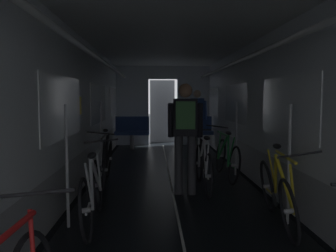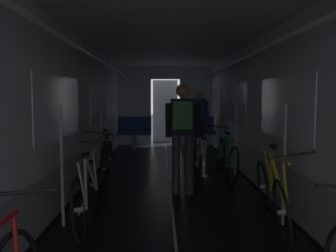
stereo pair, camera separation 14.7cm
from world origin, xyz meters
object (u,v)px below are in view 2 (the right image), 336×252
at_px(person_cyclist_aisle, 183,128).
at_px(bicycle_white_in_aisle, 201,166).
at_px(bench_seat_far_right, 197,130).
at_px(bicycle_silver, 87,192).
at_px(bench_seat_far_left, 134,130).
at_px(bicycle_black, 106,161).
at_px(bicycle_yellow, 272,193).
at_px(bicycle_green, 226,158).
at_px(person_standing_near_bench, 199,116).

relative_size(person_cyclist_aisle, bicycle_white_in_aisle, 1.00).
distance_m(person_cyclist_aisle, bicycle_white_in_aisle, 0.75).
bearing_deg(bicycle_white_in_aisle, bench_seat_far_right, 84.84).
bearing_deg(person_cyclist_aisle, bicycle_silver, -134.13).
xyz_separation_m(bench_seat_far_left, bicycle_white_in_aisle, (1.40, -4.42, -0.18)).
bearing_deg(bicycle_black, bench_seat_far_left, 87.02).
height_order(bench_seat_far_right, bicycle_black, bench_seat_far_right).
relative_size(bicycle_yellow, bicycle_black, 1.00).
bearing_deg(bicycle_white_in_aisle, bench_seat_far_left, 107.60).
bearing_deg(bicycle_black, person_cyclist_aisle, -32.29).
distance_m(bicycle_green, bicycle_yellow, 2.38).
distance_m(bench_seat_far_left, bench_seat_far_right, 1.80).
xyz_separation_m(bench_seat_far_right, person_standing_near_bench, (0.00, -0.38, 0.41)).
bearing_deg(bicycle_white_in_aisle, person_cyclist_aisle, -139.70).
relative_size(bicycle_silver, person_standing_near_bench, 1.00).
relative_size(bench_seat_far_right, bicycle_green, 0.58).
bearing_deg(bicycle_silver, person_standing_near_bench, 71.01).
distance_m(bench_seat_far_left, bicycle_yellow, 6.34).
bearing_deg(person_cyclist_aisle, bench_seat_far_right, 81.33).
bearing_deg(bicycle_silver, bicycle_black, 92.84).
relative_size(bicycle_green, bicycle_white_in_aisle, 1.00).
bearing_deg(bicycle_silver, person_cyclist_aisle, 45.87).
bearing_deg(bicycle_yellow, bicycle_silver, 177.34).
height_order(bicycle_silver, bicycle_yellow, bicycle_yellow).
bearing_deg(bicycle_yellow, person_cyclist_aisle, 125.58).
distance_m(bicycle_silver, bicycle_yellow, 2.13).
relative_size(bench_seat_far_left, person_cyclist_aisle, 0.58).
distance_m(bicycle_green, bicycle_white_in_aisle, 0.96).
height_order(bicycle_green, person_cyclist_aisle, person_cyclist_aisle).
bearing_deg(person_cyclist_aisle, bicycle_yellow, -54.42).
height_order(bicycle_silver, bicycle_white_in_aisle, bicycle_silver).
xyz_separation_m(bicycle_yellow, person_standing_near_bench, (-0.23, 5.63, 0.60)).
relative_size(bicycle_green, bicycle_silver, 1.00).
bearing_deg(person_cyclist_aisle, person_standing_near_bench, 80.55).
distance_m(bicycle_green, bicycle_silver, 3.06).
bearing_deg(bench_seat_far_right, bicycle_silver, -107.84).
bearing_deg(bench_seat_far_left, bicycle_black, -92.98).
bearing_deg(bicycle_white_in_aisle, bicycle_silver, -135.22).
distance_m(bicycle_green, person_cyclist_aisle, 1.50).
height_order(bench_seat_far_left, person_standing_near_bench, person_standing_near_bench).
bearing_deg(bench_seat_far_left, bicycle_white_in_aisle, -72.40).
xyz_separation_m(bicycle_yellow, person_cyclist_aisle, (-0.95, 1.32, 0.64)).
xyz_separation_m(person_cyclist_aisle, person_standing_near_bench, (0.72, 4.31, -0.04)).
distance_m(bench_seat_far_left, bicycle_white_in_aisle, 4.64).
bearing_deg(bicycle_white_in_aisle, bicycle_yellow, -68.38).
distance_m(bench_seat_far_right, bicycle_black, 4.36).
relative_size(bench_seat_far_left, bicycle_green, 0.58).
bearing_deg(bicycle_green, bicycle_silver, -131.88).
height_order(bench_seat_far_right, bicycle_silver, bench_seat_far_right).
relative_size(bicycle_silver, person_cyclist_aisle, 1.00).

